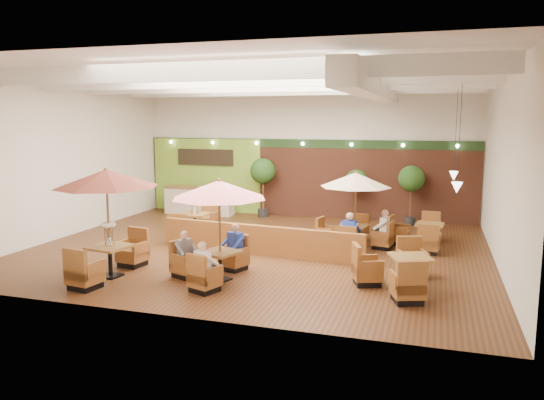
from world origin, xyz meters
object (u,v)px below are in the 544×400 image
at_px(table_5, 420,235).
at_px(diner_0, 204,261).
at_px(booth_divider, 259,240).
at_px(table_2, 355,195).
at_px(service_counter, 199,201).
at_px(table_0, 107,195).
at_px(table_1, 217,207).
at_px(diner_2, 186,249).
at_px(topiary_1, 356,183).
at_px(topiary_2, 411,181).
at_px(topiary_0, 263,173).
at_px(diner_1, 234,242).
at_px(diner_3, 350,229).
at_px(table_3, 195,222).
at_px(diner_4, 383,225).
at_px(table_4, 397,272).

relative_size(table_5, diner_0, 3.34).
xyz_separation_m(booth_divider, table_2, (2.60, 1.86, 1.23)).
xyz_separation_m(service_counter, table_0, (1.69, -9.07, 1.57)).
bearing_deg(table_1, table_0, -147.72).
bearing_deg(diner_2, table_2, 171.68).
distance_m(topiary_1, diner_0, 9.92).
bearing_deg(diner_2, booth_divider, -171.31).
xyz_separation_m(topiary_2, diner_2, (-5.20, -8.70, -0.97)).
bearing_deg(topiary_2, topiary_0, 180.00).
xyz_separation_m(table_2, diner_1, (-2.72, -3.60, -0.91)).
distance_m(topiary_0, diner_1, 8.00).
bearing_deg(diner_1, table_5, -112.22).
bearing_deg(diner_0, diner_3, 81.92).
height_order(table_3, diner_4, table_3).
bearing_deg(table_1, table_4, 29.98).
bearing_deg(diner_3, table_3, -178.42).
xyz_separation_m(diner_0, diner_1, (0.00, 1.91, 0.02)).
xyz_separation_m(table_5, topiary_2, (-0.49, 3.38, 1.37)).
height_order(service_counter, table_4, service_counter).
bearing_deg(topiary_0, table_2, -43.01).
bearing_deg(topiary_0, table_5, -27.66).
bearing_deg(table_0, table_2, 50.97).
distance_m(booth_divider, table_2, 3.42).
xyz_separation_m(table_4, topiary_1, (-2.18, 7.98, 1.18)).
height_order(table_2, topiary_1, table_2).
distance_m(table_5, diner_1, 6.45).
distance_m(table_0, topiary_2, 11.68).
xyz_separation_m(service_counter, topiary_0, (2.82, 0.20, 1.24)).
bearing_deg(diner_4, table_3, 99.23).
distance_m(topiary_2, diner_1, 8.88).
height_order(table_4, diner_3, diner_3).
xyz_separation_m(table_4, diner_3, (-1.61, 2.94, 0.38)).
bearing_deg(table_3, diner_1, -52.63).
distance_m(diner_0, diner_4, 6.59).
relative_size(table_0, diner_0, 3.74).
bearing_deg(service_counter, booth_divider, -51.23).
distance_m(table_0, table_1, 2.85).
bearing_deg(diner_3, diner_0, -110.22).
relative_size(service_counter, diner_1, 3.68).
bearing_deg(table_5, diner_4, -140.16).
height_order(table_4, diner_1, diner_1).
height_order(service_counter, diner_2, diner_2).
bearing_deg(table_5, topiary_2, 104.01).
relative_size(topiary_1, diner_0, 2.73).
relative_size(topiary_1, topiary_2, 0.91).
relative_size(table_1, table_3, 1.01).
relative_size(table_2, diner_3, 3.02).
relative_size(table_4, diner_1, 3.56).
xyz_separation_m(diner_0, diner_3, (2.72, 4.62, 0.02)).
bearing_deg(table_3, topiary_2, 29.14).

